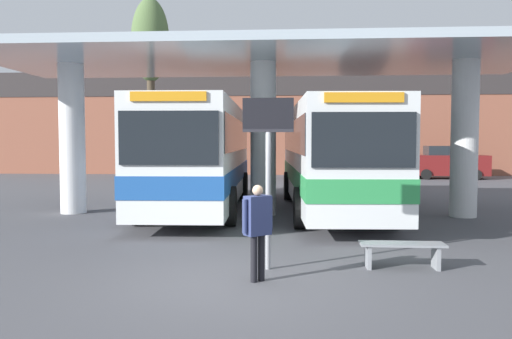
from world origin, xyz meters
TOP-DOWN VIEW (x-y plane):
  - ground_plane at (0.00, 0.00)m, footprint 100.00×100.00m
  - townhouse_backdrop at (0.00, 26.37)m, footprint 40.00×0.58m
  - station_canopy at (0.00, 7.44)m, footprint 17.15×6.72m
  - transit_bus_left_bay at (-2.12, 8.48)m, footprint 3.02×10.59m
  - transit_bus_center_bay at (2.13, 8.51)m, footprint 3.11×11.29m
  - waiting_bench_near_pillar at (2.84, 1.03)m, footprint 1.50×0.44m
  - info_sign_platform at (0.43, 0.81)m, footprint 0.90×0.09m
  - pedestrian_waiting at (0.30, 0.02)m, footprint 0.51×0.44m
  - poplar_tree_behind_left at (-6.47, 17.99)m, footprint 1.97×1.97m
  - parked_car_street at (10.50, 23.32)m, footprint 4.72×2.17m

SIDE VIEW (x-z plane):
  - ground_plane at x=0.00m, z-range 0.00..0.00m
  - waiting_bench_near_pillar at x=2.84m, z-range 0.11..0.57m
  - pedestrian_waiting at x=0.30m, z-range 0.17..1.75m
  - parked_car_street at x=10.50m, z-range -0.02..1.99m
  - transit_bus_center_bay at x=2.13m, z-range 0.20..3.57m
  - transit_bus_left_bay at x=-2.12m, z-range 0.20..3.65m
  - info_sign_platform at x=0.43m, z-range 0.64..3.69m
  - townhouse_backdrop at x=0.00m, z-range 0.59..7.70m
  - station_canopy at x=0.00m, z-range 1.76..6.71m
  - poplar_tree_behind_left at x=-6.47m, z-range 2.45..12.21m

